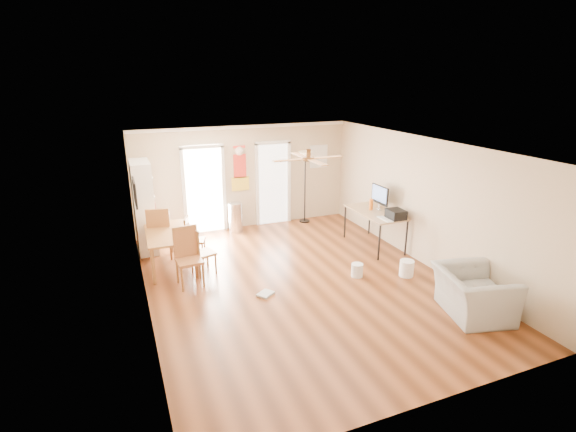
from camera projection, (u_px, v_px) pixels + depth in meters
name	position (u px, v px, depth m)	size (l,w,h in m)	color
floor	(300.00, 282.00, 8.19)	(7.00, 7.00, 0.00)	brown
ceiling	(301.00, 146.00, 7.38)	(5.50, 7.00, 0.00)	silver
wall_back	(245.00, 177.00, 10.87)	(5.50, 0.04, 2.60)	beige
wall_front	(429.00, 311.00, 4.71)	(5.50, 0.04, 2.60)	beige
wall_left	(142.00, 238.00, 6.80)	(0.04, 7.00, 2.60)	beige
wall_right	(424.00, 202.00, 8.77)	(0.04, 7.00, 2.60)	beige
crown_molding	(301.00, 148.00, 7.40)	(5.50, 7.00, 0.08)	white
kitchen_doorway	(204.00, 191.00, 10.56)	(0.90, 0.10, 2.10)	white
bathroom_doorway	(273.00, 184.00, 11.20)	(0.80, 0.10, 2.10)	white
wall_decal	(240.00, 168.00, 10.73)	(0.46, 0.03, 1.10)	red
ac_grille	(319.00, 156.00, 11.45)	(0.50, 0.04, 0.60)	white
framed_poster	(135.00, 193.00, 7.92)	(0.04, 0.66, 0.48)	black
ceiling_fan	(308.00, 159.00, 7.17)	(1.24, 1.24, 0.20)	#593819
bookshelf	(144.00, 207.00, 9.41)	(0.40, 0.91, 2.02)	silver
dining_table	(171.00, 249.00, 8.76)	(0.91, 1.52, 0.76)	olive
dining_chair_right_a	(195.00, 238.00, 9.15)	(0.38, 0.38, 0.91)	#94592F
dining_chair_right_b	(203.00, 251.00, 8.42)	(0.40, 0.40, 0.97)	#925A2F
dining_chair_near	(189.00, 258.00, 7.93)	(0.45, 0.45, 1.10)	#A66135
dining_chair_far	(160.00, 232.00, 9.18)	(0.47, 0.47, 1.14)	brown
trash_can	(236.00, 217.00, 10.76)	(0.34, 0.34, 0.74)	silver
torchiere_lamp	(305.00, 187.00, 11.31)	(0.36, 0.36, 1.90)	black
computer_desk	(374.00, 229.00, 9.83)	(0.77, 1.54, 0.83)	tan
imac	(380.00, 198.00, 9.74)	(0.08, 0.61, 0.57)	black
keyboard	(385.00, 219.00, 9.17)	(0.14, 0.43, 0.02)	silver
printer	(396.00, 214.00, 9.21)	(0.33, 0.38, 0.20)	black
orange_bottle	(371.00, 204.00, 9.80)	(0.09, 0.09, 0.26)	orange
wastebasket_a	(357.00, 270.00, 8.40)	(0.23, 0.23, 0.26)	silver
wastebasket_b	(407.00, 268.00, 8.41)	(0.28, 0.28, 0.32)	white
floor_cloth	(265.00, 294.00, 7.72)	(0.28, 0.22, 0.04)	#AAAAA4
armchair	(473.00, 293.00, 6.99)	(1.16, 1.02, 0.76)	#9B9C97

